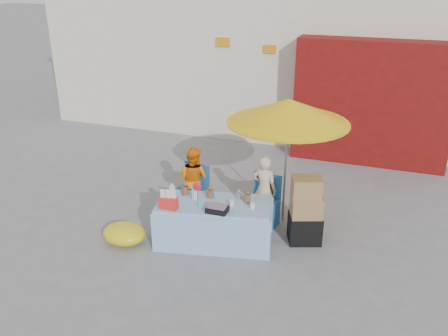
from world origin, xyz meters
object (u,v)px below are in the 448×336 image
at_px(market_table, 214,222).
at_px(box_stack, 306,212).
at_px(vendor_beige, 264,189).
at_px(chair_right, 261,211).
at_px(umbrella, 289,112).
at_px(vendor_orange, 194,179).
at_px(chair_left, 191,199).

xyz_separation_m(market_table, box_stack, (1.31, 0.49, 0.15)).
bearing_deg(market_table, box_stack, 8.83).
xyz_separation_m(market_table, vendor_beige, (0.55, 0.87, 0.24)).
distance_m(chair_right, umbrella, 1.69).
xyz_separation_m(chair_right, vendor_orange, (-1.25, 0.13, 0.32)).
xyz_separation_m(chair_left, chair_right, (1.25, 0.00, 0.00)).
bearing_deg(chair_left, vendor_orange, 101.61).
height_order(chair_right, vendor_beige, vendor_beige).
bearing_deg(market_table, vendor_orange, 116.90).
bearing_deg(box_stack, market_table, -159.32).
height_order(chair_left, box_stack, box_stack).
xyz_separation_m(market_table, vendor_orange, (-0.70, 0.87, 0.23)).
xyz_separation_m(market_table, chair_right, (0.55, 0.74, -0.09)).
height_order(vendor_orange, vendor_beige, vendor_beige).
xyz_separation_m(market_table, chair_left, (-0.70, 0.74, -0.09)).
bearing_deg(vendor_orange, box_stack, 179.63).
distance_m(market_table, vendor_beige, 1.06).
height_order(chair_left, vendor_orange, vendor_orange).
bearing_deg(umbrella, box_stack, -49.26).
bearing_deg(vendor_beige, chair_left, 16.55).
relative_size(market_table, vendor_orange, 1.62).
relative_size(market_table, umbrella, 0.90).
bearing_deg(market_table, chair_left, 121.52).
relative_size(chair_left, chair_right, 1.00).
xyz_separation_m(chair_right, umbrella, (0.30, 0.28, 1.64)).
bearing_deg(chair_left, market_table, -36.24).
xyz_separation_m(vendor_orange, umbrella, (1.55, 0.15, 1.31)).
bearing_deg(market_table, chair_right, 41.51).
relative_size(vendor_beige, box_stack, 1.09).
bearing_deg(vendor_orange, chair_right, -175.73).
bearing_deg(vendor_beige, umbrella, -143.04).
bearing_deg(vendor_beige, market_table, 68.34).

